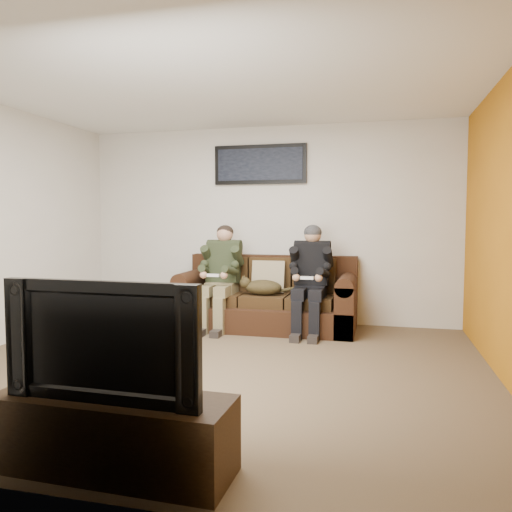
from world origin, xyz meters
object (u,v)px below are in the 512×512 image
(person_right, at_px, (311,272))
(cat, at_px, (262,287))
(sofa, at_px, (268,301))
(framed_poster, at_px, (260,164))
(person_left, at_px, (221,270))
(tv_stand, at_px, (113,433))
(television, at_px, (111,338))

(person_right, height_order, cat, person_right)
(sofa, relative_size, framed_poster, 1.76)
(person_left, bearing_deg, sofa, 18.01)
(tv_stand, xyz_separation_m, television, (0.00, 0.00, 0.52))
(television, bearing_deg, person_left, 100.29)
(sofa, xyz_separation_m, television, (-0.00, -3.78, 0.39))
(cat, bearing_deg, framed_poster, 105.46)
(sofa, relative_size, person_left, 1.70)
(sofa, distance_m, tv_stand, 3.78)
(person_left, height_order, cat, person_left)
(tv_stand, relative_size, television, 1.19)
(person_left, bearing_deg, framed_poster, 57.38)
(person_left, xyz_separation_m, cat, (0.53, -0.03, -0.19))
(sofa, relative_size, tv_stand, 1.68)
(person_left, height_order, framed_poster, framed_poster)
(person_left, xyz_separation_m, tv_stand, (0.56, -3.59, -0.52))
(framed_poster, xyz_separation_m, television, (0.20, -4.17, -1.37))
(framed_poster, relative_size, television, 1.14)
(framed_poster, bearing_deg, cat, -74.54)
(person_right, bearing_deg, person_left, -179.98)
(tv_stand, bearing_deg, person_left, 100.29)
(person_right, relative_size, framed_poster, 1.04)
(cat, distance_m, framed_poster, 1.68)
(sofa, distance_m, person_right, 0.71)
(framed_poster, height_order, tv_stand, framed_poster)
(person_right, relative_size, television, 1.18)
(person_right, relative_size, cat, 1.98)
(person_left, height_order, tv_stand, person_left)
(sofa, distance_m, cat, 0.29)
(sofa, distance_m, person_left, 0.71)
(framed_poster, bearing_deg, person_left, -122.62)
(sofa, bearing_deg, cat, -99.18)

